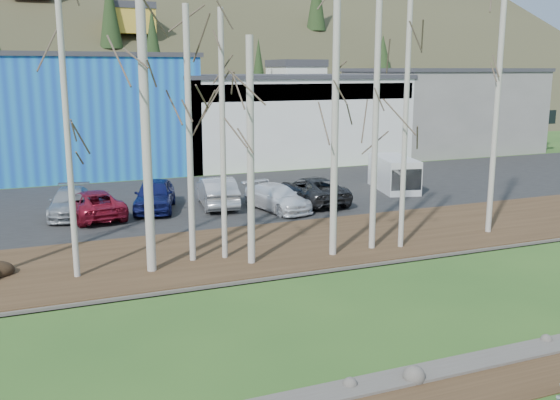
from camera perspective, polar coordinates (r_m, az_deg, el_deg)
name	(u,v)px	position (r m, az deg, el deg)	size (l,w,h in m)	color
near_bank_rocks	(382,384)	(15.36, 9.31, -16.29)	(80.00, 0.80, 0.50)	#47423D
river	(308,320)	(18.61, 2.58, -10.93)	(80.00, 8.00, 0.90)	#142230
far_bank_rocks	(259,278)	(22.15, -1.93, -7.13)	(80.00, 0.80, 0.46)	#47423D
far_bank	(231,252)	(25.01, -4.51, -4.74)	(80.00, 7.00, 0.15)	#382616
parking_lot	(172,201)	(34.86, -9.85, -0.13)	(80.00, 14.00, 0.14)	black
building_blue	(41,113)	(47.45, -20.97, 7.40)	(20.40, 12.24, 8.30)	#184CB4
building_white	(278,117)	(51.24, -0.22, 7.61)	(18.36, 12.24, 6.80)	silver
building_grey	(440,109)	(59.15, 14.43, 8.05)	(14.28, 12.24, 7.30)	slate
birch_1	(67,125)	(21.93, -18.92, 6.48)	(0.21, 0.21, 10.48)	beige
birch_2	(146,133)	(21.91, -12.16, 5.99)	(0.32, 0.32, 9.83)	beige
birch_3	(189,137)	(22.95, -8.29, 5.73)	(0.23, 0.23, 9.31)	beige
birch_4	(251,153)	(22.47, -2.71, 4.32)	(0.27, 0.27, 8.23)	beige
birch_5	(223,137)	(23.15, -5.26, 5.74)	(0.21, 0.21, 9.21)	beige
birch_6	(405,127)	(25.00, 11.38, 6.54)	(0.21, 0.21, 9.67)	beige
birch_7	(335,116)	(23.48, 5.07, 7.69)	(0.27, 0.27, 10.74)	beige
birch_8	(376,116)	(24.57, 8.75, 7.61)	(0.24, 0.24, 10.58)	beige
birch_9	(499,82)	(28.35, 19.35, 10.15)	(0.24, 0.24, 13.07)	beige
car_2	(93,204)	(31.51, -16.77, -0.34)	(2.26, 4.89, 1.36)	maroon
car_3	(70,202)	(32.25, -18.62, -0.21)	(1.87, 4.60, 1.34)	#969A9E
car_4	(155,195)	(32.38, -11.38, 0.46)	(1.88, 4.66, 1.59)	#131954
car_5	(217,192)	(32.80, -5.80, 0.76)	(1.67, 4.78, 1.57)	#AAAAAD
car_6	(313,190)	(33.55, 3.00, 0.94)	(2.39, 5.19, 1.44)	#28282A
car_7	(277,198)	(31.78, -0.25, 0.21)	(1.82, 4.48, 1.30)	white
van_white	(395,174)	(37.64, 10.45, 2.35)	(2.88, 4.78, 1.95)	white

